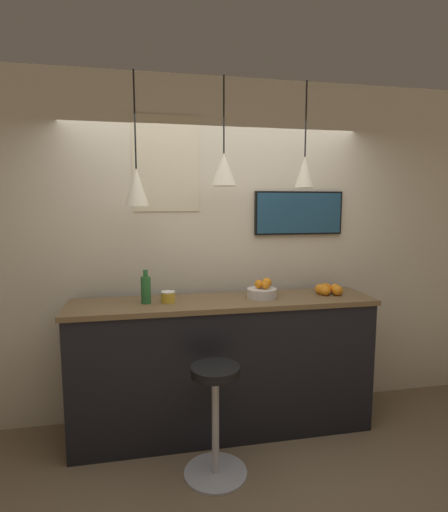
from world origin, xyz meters
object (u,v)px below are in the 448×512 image
(fruit_bowl, at_px, (262,291))
(mounted_tv, at_px, (299,213))
(juice_bottle, at_px, (146,289))
(bar_stool, at_px, (215,409))
(spread_jar, at_px, (168,297))

(fruit_bowl, xyz_separation_m, mounted_tv, (0.43, 0.32, 0.62))
(juice_bottle, xyz_separation_m, mounted_tv, (1.35, 0.32, 0.56))
(bar_stool, xyz_separation_m, juice_bottle, (-0.44, 0.53, 0.74))
(juice_bottle, relative_size, mounted_tv, 0.32)
(spread_jar, bearing_deg, bar_stool, -62.54)
(juice_bottle, bearing_deg, spread_jar, 0.00)
(bar_stool, relative_size, juice_bottle, 3.00)
(bar_stool, distance_m, juice_bottle, 1.01)
(juice_bottle, bearing_deg, fruit_bowl, 0.14)
(bar_stool, bearing_deg, juice_bottle, 129.82)
(fruit_bowl, bearing_deg, bar_stool, -132.10)
(juice_bottle, distance_m, mounted_tv, 1.50)
(juice_bottle, relative_size, spread_jar, 2.36)
(fruit_bowl, xyz_separation_m, spread_jar, (-0.76, -0.00, -0.01))
(juice_bottle, height_order, mounted_tv, mounted_tv)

